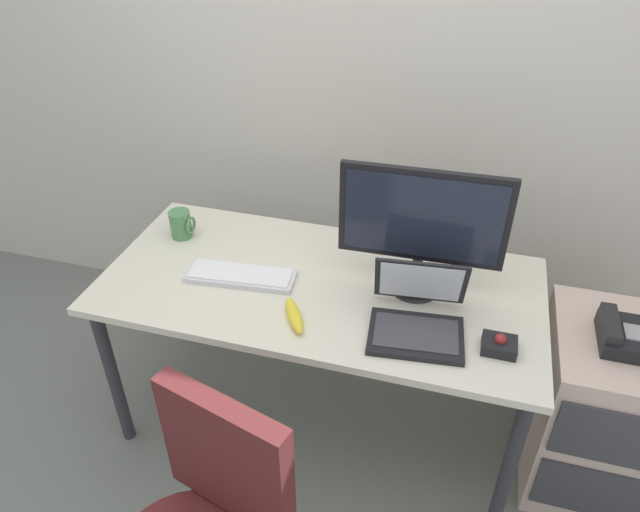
# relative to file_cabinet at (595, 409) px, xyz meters

# --- Properties ---
(ground_plane) EXTENTS (8.00, 8.00, 0.00)m
(ground_plane) POSITION_rel_file_cabinet_xyz_m (-1.06, -0.02, -0.35)
(ground_plane) COLOR slate
(back_wall) EXTENTS (6.00, 0.10, 2.80)m
(back_wall) POSITION_rel_file_cabinet_xyz_m (-1.06, 0.72, 1.05)
(back_wall) COLOR beige
(back_wall) RESTS_ON ground
(desk) EXTENTS (1.63, 0.78, 0.74)m
(desk) POSITION_rel_file_cabinet_xyz_m (-1.06, -0.02, 0.32)
(desk) COLOR beige
(desk) RESTS_ON ground
(file_cabinet) EXTENTS (0.42, 0.53, 0.70)m
(file_cabinet) POSITION_rel_file_cabinet_xyz_m (0.00, 0.00, 0.00)
(file_cabinet) COLOR #C9AF9C
(file_cabinet) RESTS_ON ground
(desk_phone) EXTENTS (0.17, 0.20, 0.09)m
(desk_phone) POSITION_rel_file_cabinet_xyz_m (-0.01, -0.02, 0.38)
(desk_phone) COLOR black
(desk_phone) RESTS_ON file_cabinet
(monitor_main) EXTENTS (0.57, 0.18, 0.48)m
(monitor_main) POSITION_rel_file_cabinet_xyz_m (-0.72, 0.03, 0.67)
(monitor_main) COLOR #262628
(monitor_main) RESTS_ON desk
(keyboard) EXTENTS (0.42, 0.17, 0.03)m
(keyboard) POSITION_rel_file_cabinet_xyz_m (-1.35, -0.08, 0.40)
(keyboard) COLOR silver
(keyboard) RESTS_ON desk
(laptop) EXTENTS (0.34, 0.33, 0.23)m
(laptop) POSITION_rel_file_cabinet_xyz_m (-0.68, -0.17, 0.44)
(laptop) COLOR black
(laptop) RESTS_ON desk
(trackball_mouse) EXTENTS (0.11, 0.09, 0.07)m
(trackball_mouse) POSITION_rel_file_cabinet_xyz_m (-0.41, -0.21, 0.41)
(trackball_mouse) COLOR black
(trackball_mouse) RESTS_ON desk
(coffee_mug) EXTENTS (0.10, 0.09, 0.12)m
(coffee_mug) POSITION_rel_file_cabinet_xyz_m (-1.70, 0.13, 0.45)
(coffee_mug) COLOR #49814D
(coffee_mug) RESTS_ON desk
(banana) EXTENTS (0.13, 0.19, 0.04)m
(banana) POSITION_rel_file_cabinet_xyz_m (-1.09, -0.25, 0.41)
(banana) COLOR yellow
(banana) RESTS_ON desk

